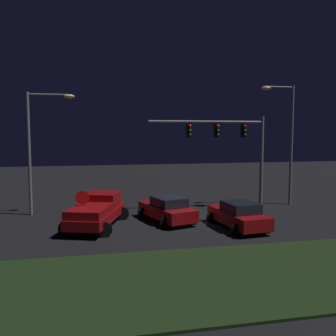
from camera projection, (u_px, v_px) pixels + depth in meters
ground_plane at (176, 220)px, 23.20m from camera, size 80.00×80.00×0.00m
grass_median at (234, 276)px, 13.96m from camera, size 26.32×6.85×0.10m
pickup_truck at (97, 209)px, 21.43m from camera, size 4.00×5.76×1.80m
car_sedan at (167, 209)px, 22.69m from camera, size 3.27×4.73×1.51m
car_sedan_far at (239, 215)px, 21.08m from camera, size 2.80×4.57×1.51m
traffic_signal_gantry at (230, 139)px, 26.26m from camera, size 8.32×0.56×6.50m
street_lamp_left at (39, 137)px, 24.24m from camera, size 3.04×0.44×7.95m
street_lamp_right at (286, 131)px, 27.55m from camera, size 2.58×0.44×8.79m
stop_sign at (83, 203)px, 20.38m from camera, size 0.76×0.08×2.23m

